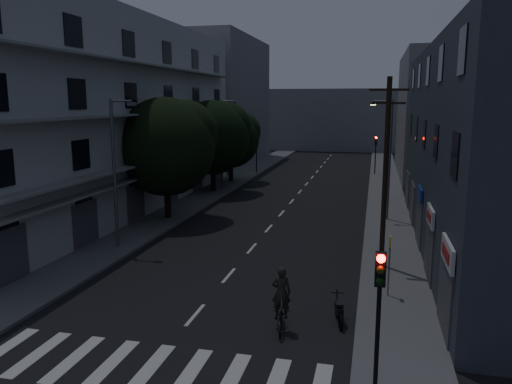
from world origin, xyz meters
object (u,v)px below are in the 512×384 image
at_px(traffic_signal_near, 379,296).
at_px(utility_pole, 386,170).
at_px(bus_stop_sign, 390,255).
at_px(motorcycle, 339,311).
at_px(cyclist, 281,309).

relative_size(traffic_signal_near, utility_pole, 0.46).
xyz_separation_m(traffic_signal_near, bus_stop_sign, (0.50, 7.65, -1.21)).
xyz_separation_m(motorcycle, cyclist, (-1.95, -1.10, 0.36)).
distance_m(traffic_signal_near, utility_pole, 11.62).
xyz_separation_m(bus_stop_sign, cyclist, (-3.76, -3.85, -1.10)).
relative_size(traffic_signal_near, motorcycle, 2.45).
bearing_deg(utility_pole, motorcycle, -103.42).
relative_size(utility_pole, cyclist, 3.82).
bearing_deg(motorcycle, bus_stop_sign, 45.16).
height_order(utility_pole, motorcycle, utility_pole).
distance_m(traffic_signal_near, motorcycle, 5.73).
height_order(bus_stop_sign, cyclist, bus_stop_sign).
bearing_deg(utility_pole, cyclist, -114.64).
height_order(utility_pole, bus_stop_sign, utility_pole).
relative_size(bus_stop_sign, cyclist, 1.07).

